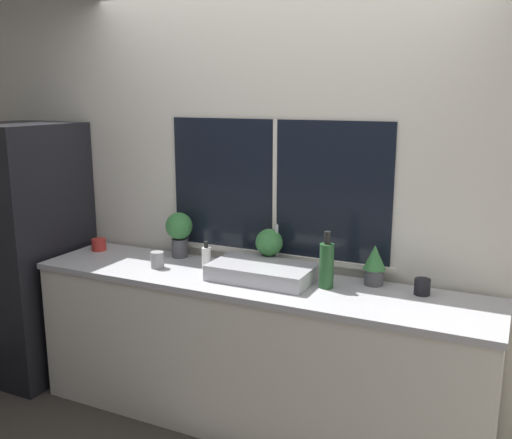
{
  "coord_description": "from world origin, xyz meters",
  "views": [
    {
      "loc": [
        1.35,
        -2.47,
        1.91
      ],
      "look_at": [
        0.02,
        0.28,
        1.24
      ],
      "focal_mm": 40.0,
      "sensor_mm": 36.0,
      "label": 1
    }
  ],
  "objects": [
    {
      "name": "mug_red",
      "position": [
        -1.2,
        0.4,
        0.93
      ],
      "size": [
        0.1,
        0.1,
        0.08
      ],
      "color": "#B72D28",
      "rests_on": "counter"
    },
    {
      "name": "potted_plant_left",
      "position": [
        -0.62,
        0.49,
        1.07
      ],
      "size": [
        0.17,
        0.17,
        0.29
      ],
      "color": "#4C4C51",
      "rests_on": "counter"
    },
    {
      "name": "sink",
      "position": [
        0.05,
        0.31,
        0.94
      ],
      "size": [
        0.57,
        0.39,
        0.28
      ],
      "color": "#ADADB2",
      "rests_on": "counter"
    },
    {
      "name": "soap_bottle",
      "position": [
        -0.32,
        0.33,
        0.96
      ],
      "size": [
        0.05,
        0.05,
        0.17
      ],
      "color": "white",
      "rests_on": "counter"
    },
    {
      "name": "mug_black",
      "position": [
        0.91,
        0.45,
        0.93
      ],
      "size": [
        0.08,
        0.08,
        0.08
      ],
      "color": "black",
      "rests_on": "counter"
    },
    {
      "name": "refrigerator",
      "position": [
        -1.71,
        0.24,
        0.86
      ],
      "size": [
        0.64,
        0.73,
        1.73
      ],
      "color": "black",
      "rests_on": "ground_plane"
    },
    {
      "name": "bottle_tall",
      "position": [
        0.42,
        0.34,
        1.02
      ],
      "size": [
        0.08,
        0.08,
        0.31
      ],
      "color": "#235128",
      "rests_on": "counter"
    },
    {
      "name": "potted_plant_right",
      "position": [
        0.64,
        0.49,
        1.01
      ],
      "size": [
        0.12,
        0.12,
        0.22
      ],
      "color": "#4C4C51",
      "rests_on": "counter"
    },
    {
      "name": "potted_plant_center",
      "position": [
        0.01,
        0.49,
        1.04
      ],
      "size": [
        0.16,
        0.16,
        0.25
      ],
      "color": "#4C4C51",
      "rests_on": "counter"
    },
    {
      "name": "wall_back",
      "position": [
        0.0,
        0.63,
        1.35
      ],
      "size": [
        8.0,
        0.09,
        2.7
      ],
      "color": "silver",
      "rests_on": "ground_plane"
    },
    {
      "name": "wall_left",
      "position": [
        -2.31,
        1.5,
        1.35
      ],
      "size": [
        0.06,
        7.0,
        2.7
      ],
      "color": "silver",
      "rests_on": "ground_plane"
    },
    {
      "name": "counter",
      "position": [
        0.0,
        0.28,
        0.45
      ],
      "size": [
        2.68,
        0.59,
        0.89
      ],
      "color": "silver",
      "rests_on": "ground_plane"
    },
    {
      "name": "mug_grey",
      "position": [
        -0.61,
        0.24,
        0.94
      ],
      "size": [
        0.08,
        0.08,
        0.1
      ],
      "color": "gray",
      "rests_on": "counter"
    }
  ]
}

